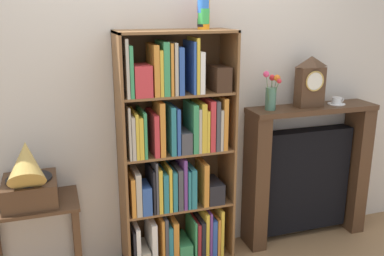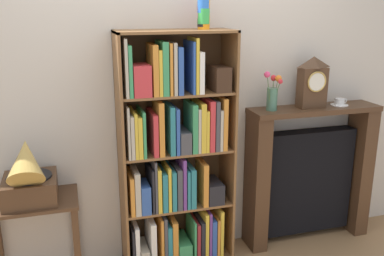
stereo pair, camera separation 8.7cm
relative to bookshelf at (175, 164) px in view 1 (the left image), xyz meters
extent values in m
cube|color=beige|center=(0.08, 0.22, 0.50)|extent=(4.52, 0.08, 2.60)
cube|color=brown|center=(-0.38, 0.01, 0.07)|extent=(0.02, 0.33, 1.74)
cube|color=brown|center=(0.41, 0.01, 0.07)|extent=(0.02, 0.33, 1.74)
cube|color=brown|center=(0.02, 0.17, 0.07)|extent=(0.81, 0.01, 1.74)
cube|color=brown|center=(0.02, 0.01, 0.93)|extent=(0.81, 0.33, 0.02)
cube|color=black|center=(-0.34, -0.03, -0.59)|extent=(0.02, 0.23, 0.31)
cube|color=white|center=(-0.31, -0.02, -0.58)|extent=(0.03, 0.26, 0.33)
cube|color=#B2A893|center=(-0.26, -0.03, -0.67)|extent=(0.06, 0.24, 0.14)
cube|color=white|center=(-0.19, 0.00, -0.57)|extent=(0.04, 0.29, 0.35)
cube|color=orange|center=(-0.13, -0.01, -0.56)|extent=(0.02, 0.28, 0.37)
cube|color=#424247|center=(-0.10, -0.03, -0.55)|extent=(0.02, 0.22, 0.38)
cube|color=teal|center=(-0.07, -0.03, -0.59)|extent=(0.03, 0.23, 0.31)
cube|color=orange|center=(-0.03, -0.03, -0.58)|extent=(0.04, 0.23, 0.34)
cube|color=#388E56|center=(0.04, -0.02, -0.67)|extent=(0.10, 0.26, 0.14)
cube|color=#388E56|center=(0.12, -0.02, -0.59)|extent=(0.02, 0.25, 0.31)
cube|color=maroon|center=(0.14, -0.02, -0.60)|extent=(0.03, 0.26, 0.29)
cube|color=black|center=(0.18, -0.02, -0.59)|extent=(0.03, 0.25, 0.31)
cube|color=gold|center=(0.21, -0.02, -0.56)|extent=(0.03, 0.25, 0.37)
cube|color=#663884|center=(0.23, -0.03, -0.56)|extent=(0.02, 0.24, 0.37)
cube|color=#2D519E|center=(0.26, -0.03, -0.59)|extent=(0.04, 0.23, 0.31)
cube|color=orange|center=(0.30, 0.00, -0.59)|extent=(0.02, 0.28, 0.31)
cube|color=gold|center=(0.32, -0.01, -0.56)|extent=(0.02, 0.27, 0.38)
cube|color=brown|center=(0.02, 0.01, -0.32)|extent=(0.77, 0.31, 0.02)
cube|color=orange|center=(-0.33, -0.02, -0.17)|extent=(0.03, 0.26, 0.28)
cube|color=#B2A893|center=(-0.29, -0.03, -0.15)|extent=(0.04, 0.23, 0.31)
cube|color=#2D519E|center=(-0.24, -0.05, -0.21)|extent=(0.07, 0.20, 0.21)
cube|color=black|center=(-0.19, -0.01, -0.15)|extent=(0.02, 0.28, 0.32)
cube|color=#424247|center=(-0.17, -0.01, -0.12)|extent=(0.02, 0.28, 0.38)
cube|color=gold|center=(-0.14, -0.02, -0.15)|extent=(0.03, 0.24, 0.32)
cube|color=teal|center=(-0.10, -0.02, -0.17)|extent=(0.04, 0.26, 0.28)
cube|color=gold|center=(-0.07, -0.02, -0.15)|extent=(0.02, 0.25, 0.32)
cube|color=teal|center=(-0.04, -0.01, -0.16)|extent=(0.03, 0.28, 0.29)
cube|color=#424247|center=(0.00, -0.03, -0.16)|extent=(0.03, 0.24, 0.31)
cube|color=#663884|center=(0.04, 0.00, -0.12)|extent=(0.02, 0.28, 0.37)
cube|color=teal|center=(0.07, -0.02, -0.17)|extent=(0.02, 0.25, 0.28)
cube|color=teal|center=(0.10, -0.01, -0.16)|extent=(0.04, 0.28, 0.29)
cube|color=orange|center=(0.19, -0.04, -0.15)|extent=(0.04, 0.22, 0.32)
cube|color=black|center=(0.28, -0.03, -0.23)|extent=(0.12, 0.24, 0.15)
cube|color=brown|center=(0.02, 0.01, 0.10)|extent=(0.77, 0.31, 0.02)
cube|color=#B2A893|center=(-0.34, -0.03, 0.29)|extent=(0.02, 0.23, 0.36)
cube|color=#B2A893|center=(-0.32, -0.02, 0.25)|extent=(0.02, 0.25, 0.29)
cube|color=gold|center=(-0.29, 0.00, 0.26)|extent=(0.02, 0.29, 0.31)
cube|color=gold|center=(-0.26, -0.02, 0.25)|extent=(0.03, 0.24, 0.28)
cube|color=#388E56|center=(-0.24, -0.01, 0.27)|extent=(0.02, 0.28, 0.32)
cube|color=#C63338|center=(-0.16, -0.01, 0.25)|extent=(0.03, 0.28, 0.29)
cube|color=orange|center=(-0.12, -0.03, 0.29)|extent=(0.04, 0.22, 0.37)
cube|color=teal|center=(-0.04, -0.03, 0.28)|extent=(0.03, 0.23, 0.34)
cube|color=#2D519E|center=(-0.01, -0.02, 0.27)|extent=(0.02, 0.25, 0.32)
cube|color=#424247|center=(0.05, -0.02, 0.18)|extent=(0.08, 0.25, 0.15)
cube|color=#388E56|center=(0.11, -0.02, 0.28)|extent=(0.04, 0.25, 0.34)
cube|color=#B2A893|center=(0.14, -0.03, 0.26)|extent=(0.02, 0.22, 0.31)
cube|color=gold|center=(0.17, -0.02, 0.28)|extent=(0.04, 0.25, 0.35)
cube|color=gold|center=(0.20, -0.03, 0.26)|extent=(0.02, 0.22, 0.30)
cube|color=#C63338|center=(0.24, -0.01, 0.29)|extent=(0.04, 0.27, 0.36)
cube|color=#424247|center=(0.28, -0.03, 0.29)|extent=(0.03, 0.22, 0.36)
cube|color=#B2A893|center=(0.30, -0.02, 0.25)|extent=(0.02, 0.24, 0.29)
cube|color=orange|center=(0.33, -0.03, 0.29)|extent=(0.03, 0.22, 0.37)
cube|color=brown|center=(0.02, 0.01, 0.52)|extent=(0.77, 0.31, 0.02)
cube|color=#B2A893|center=(-0.34, -0.02, 0.71)|extent=(0.02, 0.26, 0.38)
cube|color=#388E56|center=(-0.31, -0.01, 0.69)|extent=(0.02, 0.27, 0.33)
cube|color=#C63338|center=(-0.24, -0.05, 0.63)|extent=(0.12, 0.19, 0.21)
cube|color=orange|center=(-0.15, -0.02, 0.69)|extent=(0.04, 0.25, 0.33)
cube|color=gold|center=(-0.12, -0.01, 0.67)|extent=(0.02, 0.28, 0.30)
cube|color=#388E56|center=(-0.09, -0.02, 0.70)|extent=(0.04, 0.25, 0.35)
cube|color=orange|center=(-0.05, -0.01, 0.69)|extent=(0.02, 0.27, 0.34)
cube|color=#B2A893|center=(-0.02, 0.00, 0.70)|extent=(0.02, 0.29, 0.34)
cube|color=#2D519E|center=(0.01, -0.01, 0.68)|extent=(0.03, 0.27, 0.31)
cube|color=#2D519E|center=(0.10, -0.02, 0.70)|extent=(0.02, 0.25, 0.35)
cube|color=gold|center=(0.13, -0.03, 0.71)|extent=(0.02, 0.22, 0.37)
cube|color=white|center=(0.16, 0.00, 0.66)|extent=(0.03, 0.29, 0.28)
cube|color=#382316|center=(0.31, -0.04, 0.61)|extent=(0.11, 0.21, 0.17)
cylinder|color=orange|center=(0.21, 0.00, 0.99)|extent=(0.08, 0.08, 0.10)
cylinder|color=black|center=(0.21, 0.01, 1.01)|extent=(0.08, 0.08, 0.10)
cylinder|color=green|center=(0.21, 0.00, 1.03)|extent=(0.08, 0.08, 0.10)
cylinder|color=green|center=(0.21, 0.00, 1.05)|extent=(0.08, 0.08, 0.10)
cylinder|color=pink|center=(0.21, 0.01, 1.06)|extent=(0.08, 0.08, 0.10)
cylinder|color=orange|center=(0.21, 0.00, 1.08)|extent=(0.08, 0.08, 0.10)
cylinder|color=blue|center=(0.21, 0.00, 1.10)|extent=(0.08, 0.08, 0.10)
cylinder|color=purple|center=(0.21, 0.01, 1.12)|extent=(0.08, 0.08, 0.10)
cube|color=#472D1C|center=(-0.99, -0.02, -0.15)|extent=(0.59, 0.40, 0.02)
cube|color=#472D1C|center=(-0.72, -0.19, -0.48)|extent=(0.04, 0.04, 0.64)
cube|color=#472D1C|center=(-0.72, 0.15, -0.48)|extent=(0.04, 0.04, 0.64)
cube|color=#472D1C|center=(-0.99, -0.02, -0.06)|extent=(0.34, 0.35, 0.16)
cylinder|color=black|center=(-0.99, -0.02, 0.02)|extent=(0.29, 0.29, 0.01)
cylinder|color=#B79347|center=(-0.99, -0.07, 0.05)|extent=(0.03, 0.03, 0.06)
cone|color=#B79347|center=(-0.99, -0.12, 0.17)|extent=(0.23, 0.36, 0.36)
cube|color=#472D1C|center=(1.15, 0.04, 0.31)|extent=(1.06, 0.27, 0.04)
cube|color=#472D1C|center=(0.68, 0.04, -0.26)|extent=(0.12, 0.24, 1.10)
cube|color=#472D1C|center=(1.62, 0.04, -0.26)|extent=(0.12, 0.24, 1.10)
cube|color=black|center=(1.15, 0.08, -0.31)|extent=(0.78, 0.13, 0.88)
cube|color=#472D1C|center=(1.11, 0.04, 0.49)|extent=(0.21, 0.11, 0.31)
pyramid|color=#472D1C|center=(1.11, 0.04, 0.68)|extent=(0.21, 0.11, 0.08)
cylinder|color=silver|center=(1.11, -0.02, 0.54)|extent=(0.15, 0.01, 0.15)
torus|color=#B79347|center=(1.11, -0.02, 0.54)|extent=(0.16, 0.01, 0.16)
cylinder|color=#4C7A60|center=(0.77, 0.04, 0.42)|extent=(0.08, 0.08, 0.17)
cylinder|color=#4C753D|center=(0.79, 0.04, 0.46)|extent=(0.04, 0.03, 0.23)
sphere|color=orange|center=(0.81, 0.03, 0.58)|extent=(0.05, 0.05, 0.05)
cylinder|color=#4C753D|center=(0.78, 0.07, 0.46)|extent=(0.01, 0.02, 0.22)
sphere|color=red|center=(0.79, 0.07, 0.57)|extent=(0.04, 0.04, 0.04)
cylinder|color=#4C753D|center=(0.72, 0.00, 0.48)|extent=(0.07, 0.06, 0.27)
sphere|color=#EA4275|center=(0.69, -0.02, 0.62)|extent=(0.05, 0.05, 0.05)
cylinder|color=#4C753D|center=(0.79, 0.01, 0.45)|extent=(0.04, 0.06, 0.21)
sphere|color=red|center=(0.80, -0.01, 0.56)|extent=(0.03, 0.03, 0.03)
cylinder|color=#4C753D|center=(0.78, 0.05, 0.46)|extent=(0.01, 0.03, 0.23)
sphere|color=red|center=(0.78, 0.06, 0.58)|extent=(0.04, 0.04, 0.04)
cylinder|color=white|center=(1.37, 0.04, 0.33)|extent=(0.14, 0.14, 0.01)
cylinder|color=white|center=(1.37, 0.04, 0.36)|extent=(0.08, 0.08, 0.05)
torus|color=white|center=(1.41, 0.04, 0.37)|extent=(0.04, 0.01, 0.04)
camera|label=1|loc=(-0.79, -2.80, 1.10)|focal=40.24mm
camera|label=2|loc=(-0.71, -2.82, 1.10)|focal=40.24mm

